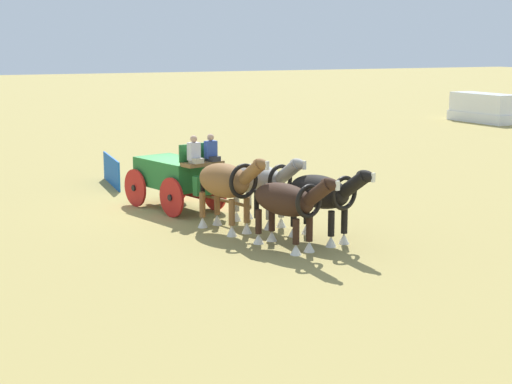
% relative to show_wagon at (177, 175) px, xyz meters
% --- Properties ---
extents(ground_plane, '(220.00, 220.00, 0.00)m').
position_rel_show_wagon_xyz_m(ground_plane, '(-0.18, -0.05, -1.15)').
color(ground_plane, '#9E8C4C').
extents(show_wagon, '(5.71, 2.59, 2.59)m').
position_rel_show_wagon_xyz_m(show_wagon, '(0.00, 0.00, 0.00)').
color(show_wagon, '#236B2D').
rests_on(show_wagon, ground).
extents(draft_horse_rear_near, '(3.15, 1.42, 2.20)m').
position_rel_show_wagon_xyz_m(draft_horse_rear_near, '(3.23, 1.55, 0.18)').
color(draft_horse_rear_near, '#9E998E').
rests_on(draft_horse_rear_near, ground).
extents(draft_horse_rear_off, '(3.01, 1.48, 2.31)m').
position_rel_show_wagon_xyz_m(draft_horse_rear_off, '(3.55, 0.29, 0.27)').
color(draft_horse_rear_off, brown).
rests_on(draft_horse_rear_off, ground).
extents(draft_horse_lead_near, '(3.11, 1.44, 2.19)m').
position_rel_show_wagon_xyz_m(draft_horse_lead_near, '(5.73, 2.23, 0.17)').
color(draft_horse_lead_near, black).
rests_on(draft_horse_lead_near, ground).
extents(draft_horse_lead_off, '(3.13, 1.40, 2.13)m').
position_rel_show_wagon_xyz_m(draft_horse_lead_off, '(6.08, 0.98, 0.12)').
color(draft_horse_lead_off, '#331E14').
rests_on(draft_horse_lead_off, ground).
extents(parked_vehicle_a, '(5.21, 2.21, 1.95)m').
position_rel_show_wagon_xyz_m(parked_vehicle_a, '(-18.56, 28.31, -0.21)').
color(parked_vehicle_a, white).
rests_on(parked_vehicle_a, ground).
extents(sponsor_banner, '(3.20, 0.31, 1.10)m').
position_rel_show_wagon_xyz_m(sponsor_banner, '(-5.30, -0.83, -0.60)').
color(sponsor_banner, '#1959B2').
rests_on(sponsor_banner, ground).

